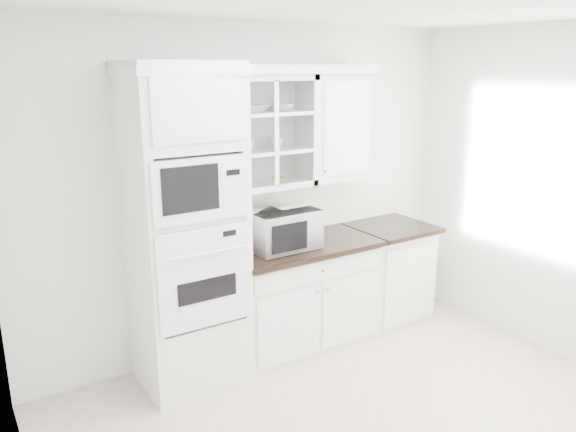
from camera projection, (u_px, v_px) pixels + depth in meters
room_shell at (355, 162)px, 3.52m from camera, size 4.00×3.50×2.70m
oven_column at (186, 231)px, 4.09m from camera, size 0.76×0.68×2.40m
base_cabinet_run at (300, 293)px, 4.84m from camera, size 1.32×0.67×0.92m
extra_base_cabinet at (387, 271)px, 5.36m from camera, size 0.72×0.67×0.92m
upper_cabinet_glass at (266, 132)px, 4.46m from camera, size 0.80×0.33×0.90m
upper_cabinet_solid at (333, 127)px, 4.81m from camera, size 0.55×0.33×0.90m
crown_molding at (255, 69)px, 4.26m from camera, size 2.14×0.38×0.07m
countertop_microwave at (282, 229)px, 4.56m from camera, size 0.56×0.47×0.32m
bowl_a at (252, 109)px, 4.32m from camera, size 0.30×0.30×0.06m
bowl_b at (282, 107)px, 4.49m from camera, size 0.22×0.22×0.06m
cup_a at (246, 145)px, 4.38m from camera, size 0.16×0.16×0.10m
cup_b at (277, 143)px, 4.52m from camera, size 0.14×0.14×0.10m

